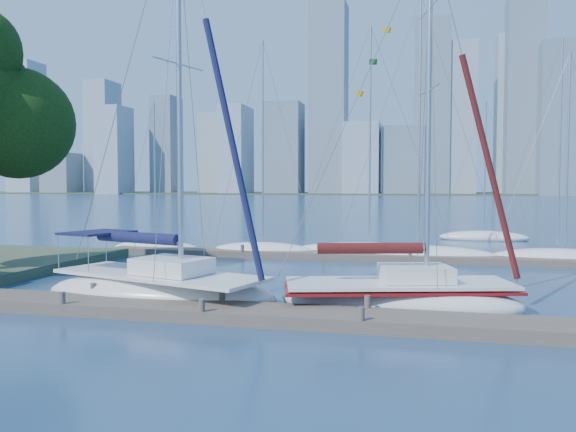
# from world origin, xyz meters

# --- Properties ---
(ground) EXTENTS (700.00, 700.00, 0.00)m
(ground) POSITION_xyz_m (0.00, 0.00, 0.00)
(ground) COLOR navy
(ground) RESTS_ON ground
(near_dock) EXTENTS (26.00, 2.00, 0.40)m
(near_dock) POSITION_xyz_m (0.00, 0.00, 0.20)
(near_dock) COLOR #51473B
(near_dock) RESTS_ON ground
(far_dock) EXTENTS (30.00, 1.80, 0.36)m
(far_dock) POSITION_xyz_m (2.00, 16.00, 0.18)
(far_dock) COLOR #51473B
(far_dock) RESTS_ON ground
(far_shore) EXTENTS (800.00, 100.00, 1.50)m
(far_shore) POSITION_xyz_m (0.00, 320.00, 0.00)
(far_shore) COLOR #38472D
(far_shore) RESTS_ON ground
(sailboat_navy) EXTENTS (9.66, 5.48, 15.63)m
(sailboat_navy) POSITION_xyz_m (-2.91, 1.99, 1.19)
(sailboat_navy) COLOR white
(sailboat_navy) RESTS_ON ground
(sailboat_maroon) EXTENTS (8.88, 4.89, 13.70)m
(sailboat_maroon) POSITION_xyz_m (5.93, 2.69, 1.07)
(sailboat_maroon) COLOR white
(sailboat_maroon) RESTS_ON ground
(bg_boat_0) EXTENTS (6.42, 3.62, 10.35)m
(bg_boat_0) POSITION_xyz_m (-10.88, 17.37, 0.23)
(bg_boat_0) COLOR white
(bg_boat_0) RESTS_ON ground
(bg_boat_1) EXTENTS (6.91, 2.97, 13.90)m
(bg_boat_1) POSITION_xyz_m (-3.22, 17.04, 0.29)
(bg_boat_1) COLOR white
(bg_boat_1) RESTS_ON ground
(bg_boat_2) EXTENTS (9.83, 3.13, 14.55)m
(bg_boat_2) POSITION_xyz_m (3.43, 17.89, 0.29)
(bg_boat_2) COLOR white
(bg_boat_2) RESTS_ON ground
(bg_boat_3) EXTENTS (9.65, 3.98, 15.91)m
(bg_boat_3) POSITION_xyz_m (6.42, 17.00, 0.30)
(bg_boat_3) COLOR white
(bg_boat_3) RESTS_ON ground
(bg_boat_4) EXTENTS (7.31, 3.79, 13.21)m
(bg_boat_4) POSITION_xyz_m (14.41, 18.48, 0.25)
(bg_boat_4) COLOR white
(bg_boat_4) RESTS_ON ground
(bg_boat_5) EXTENTS (8.68, 4.82, 12.17)m
(bg_boat_5) POSITION_xyz_m (14.56, 17.30, 0.26)
(bg_boat_5) COLOR white
(bg_boat_5) RESTS_ON ground
(bg_boat_7) EXTENTS (7.26, 3.47, 11.52)m
(bg_boat_7) POSITION_xyz_m (11.47, 30.55, 0.25)
(bg_boat_7) COLOR white
(bg_boat_7) RESTS_ON ground
(skyline) EXTENTS (501.93, 51.31, 103.65)m
(skyline) POSITION_xyz_m (24.01, 290.33, 35.50)
(skyline) COLOR #8599AC
(skyline) RESTS_ON ground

